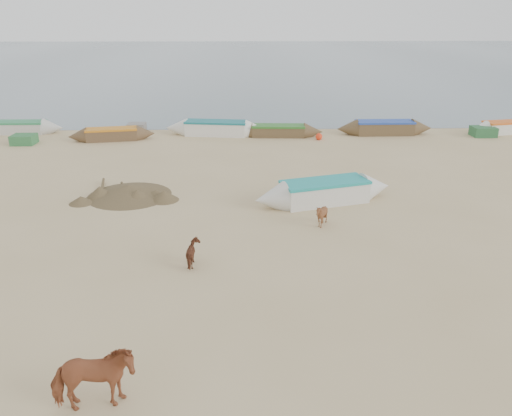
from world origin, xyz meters
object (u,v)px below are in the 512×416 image
at_px(calf_front, 321,215).
at_px(near_canoe, 325,192).
at_px(calf_right, 194,253).
at_px(cow_adult, 93,380).

relative_size(calf_front, near_canoe, 0.15).
bearing_deg(calf_right, calf_front, -81.62).
relative_size(calf_front, calf_right, 1.13).
bearing_deg(calf_right, cow_adult, 141.66).
xyz_separation_m(calf_right, near_canoe, (5.15, 5.73, 0.08)).
xyz_separation_m(cow_adult, calf_right, (1.48, 6.38, -0.33)).
bearing_deg(calf_right, near_canoe, -67.28).
distance_m(cow_adult, calf_front, 11.27).
xyz_separation_m(cow_adult, calf_front, (6.11, 9.47, -0.27)).
bearing_deg(cow_adult, near_canoe, -39.16).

